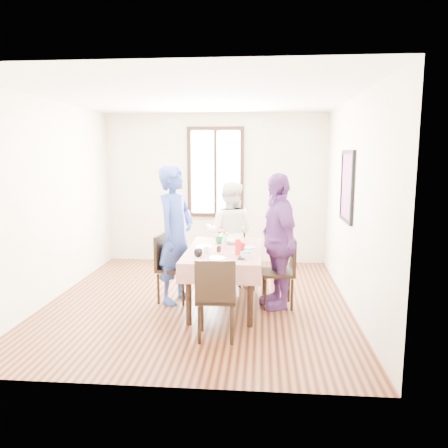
% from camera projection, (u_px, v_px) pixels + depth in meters
% --- Properties ---
extents(ground, '(4.50, 4.50, 0.00)m').
position_uv_depth(ground, '(199.00, 300.00, 5.97)').
color(ground, '#33160B').
rests_on(ground, ground).
extents(back_wall, '(4.00, 0.00, 4.00)m').
position_uv_depth(back_wall, '(216.00, 189.00, 7.97)').
color(back_wall, beige).
rests_on(back_wall, ground).
extents(right_wall, '(0.00, 4.50, 4.50)m').
position_uv_depth(right_wall, '(353.00, 204.00, 5.59)').
color(right_wall, beige).
rests_on(right_wall, ground).
extents(window_frame, '(1.02, 0.06, 1.62)m').
position_uv_depth(window_frame, '(216.00, 172.00, 7.90)').
color(window_frame, black).
rests_on(window_frame, back_wall).
extents(window_pane, '(0.90, 0.02, 1.50)m').
position_uv_depth(window_pane, '(216.00, 172.00, 7.91)').
color(window_pane, white).
rests_on(window_pane, back_wall).
extents(art_poster, '(0.04, 0.76, 0.96)m').
position_uv_depth(art_poster, '(347.00, 186.00, 5.85)').
color(art_poster, red).
rests_on(art_poster, right_wall).
extents(dining_table, '(0.83, 1.49, 0.75)m').
position_uv_depth(dining_table, '(224.00, 278.00, 5.71)').
color(dining_table, black).
rests_on(dining_table, ground).
extents(tablecloth, '(0.95, 1.61, 0.01)m').
position_uv_depth(tablecloth, '(224.00, 250.00, 5.65)').
color(tablecloth, '#5D0000').
rests_on(tablecloth, dining_table).
extents(chair_left, '(0.45, 0.45, 0.91)m').
position_uv_depth(chair_left, '(174.00, 268.00, 5.90)').
color(chair_left, black).
rests_on(chair_left, ground).
extents(chair_right, '(0.44, 0.44, 0.91)m').
position_uv_depth(chair_right, '(278.00, 272.00, 5.69)').
color(chair_right, black).
rests_on(chair_right, ground).
extents(chair_far, '(0.45, 0.45, 0.91)m').
position_uv_depth(chair_far, '(230.00, 254.00, 6.71)').
color(chair_far, black).
rests_on(chair_far, ground).
extents(chair_near, '(0.44, 0.44, 0.91)m').
position_uv_depth(chair_near, '(216.00, 297.00, 4.70)').
color(chair_near, black).
rests_on(chair_near, ground).
extents(person_left, '(0.64, 0.78, 1.83)m').
position_uv_depth(person_left, '(175.00, 235.00, 5.82)').
color(person_left, '#2D4292').
rests_on(person_left, ground).
extents(person_far, '(0.85, 0.70, 1.58)m').
position_uv_depth(person_far, '(230.00, 233.00, 6.64)').
color(person_far, white).
rests_on(person_far, ground).
extents(person_right, '(0.71, 1.10, 1.75)m').
position_uv_depth(person_right, '(277.00, 241.00, 5.62)').
color(person_right, '#63337D').
rests_on(person_right, ground).
extents(mug_black, '(0.14, 0.14, 0.08)m').
position_uv_depth(mug_black, '(198.00, 253.00, 5.23)').
color(mug_black, black).
rests_on(mug_black, tablecloth).
extents(mug_flag, '(0.14, 0.14, 0.09)m').
position_uv_depth(mug_flag, '(242.00, 247.00, 5.57)').
color(mug_flag, red).
rests_on(mug_flag, tablecloth).
extents(mug_green, '(0.14, 0.14, 0.09)m').
position_uv_depth(mug_green, '(219.00, 240.00, 6.01)').
color(mug_green, '#0C7226').
rests_on(mug_green, tablecloth).
extents(serving_bowl, '(0.32, 0.32, 0.06)m').
position_uv_depth(serving_bowl, '(234.00, 242.00, 5.99)').
color(serving_bowl, white).
rests_on(serving_bowl, tablecloth).
extents(juice_carton, '(0.06, 0.06, 0.20)m').
position_uv_depth(juice_carton, '(238.00, 247.00, 5.32)').
color(juice_carton, red).
rests_on(juice_carton, tablecloth).
extents(butter_tub, '(0.13, 0.13, 0.07)m').
position_uv_depth(butter_tub, '(247.00, 255.00, 5.18)').
color(butter_tub, white).
rests_on(butter_tub, tablecloth).
extents(jam_jar, '(0.06, 0.06, 0.08)m').
position_uv_depth(jam_jar, '(219.00, 249.00, 5.49)').
color(jam_jar, black).
rests_on(jam_jar, tablecloth).
extents(drinking_glass, '(0.07, 0.07, 0.10)m').
position_uv_depth(drinking_glass, '(206.00, 249.00, 5.41)').
color(drinking_glass, silver).
rests_on(drinking_glass, tablecloth).
extents(smartphone, '(0.08, 0.16, 0.01)m').
position_uv_depth(smartphone, '(241.00, 258.00, 5.14)').
color(smartphone, black).
rests_on(smartphone, tablecloth).
extents(flower_vase, '(0.07, 0.07, 0.13)m').
position_uv_depth(flower_vase, '(224.00, 243.00, 5.69)').
color(flower_vase, silver).
rests_on(flower_vase, tablecloth).
extents(plate_left, '(0.20, 0.20, 0.01)m').
position_uv_depth(plate_left, '(204.00, 247.00, 5.77)').
color(plate_left, white).
rests_on(plate_left, tablecloth).
extents(plate_right, '(0.20, 0.20, 0.01)m').
position_uv_depth(plate_right, '(248.00, 247.00, 5.73)').
color(plate_right, white).
rests_on(plate_right, tablecloth).
extents(plate_far, '(0.20, 0.20, 0.01)m').
position_uv_depth(plate_far, '(228.00, 240.00, 6.22)').
color(plate_far, white).
rests_on(plate_far, tablecloth).
extents(plate_near, '(0.20, 0.20, 0.01)m').
position_uv_depth(plate_near, '(218.00, 258.00, 5.14)').
color(plate_near, white).
rests_on(plate_near, tablecloth).
extents(butter_lid, '(0.12, 0.12, 0.01)m').
position_uv_depth(butter_lid, '(247.00, 252.00, 5.17)').
color(butter_lid, blue).
rests_on(butter_lid, butter_tub).
extents(flower_bunch, '(0.09, 0.09, 0.10)m').
position_uv_depth(flower_bunch, '(224.00, 235.00, 5.67)').
color(flower_bunch, yellow).
rests_on(flower_bunch, flower_vase).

